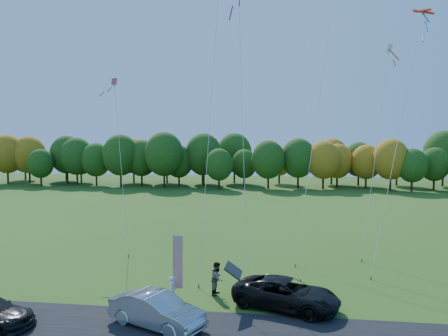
# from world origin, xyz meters

# --- Properties ---
(ground) EXTENTS (160.00, 160.00, 0.00)m
(ground) POSITION_xyz_m (0.00, 0.00, 0.00)
(ground) COLOR #2D5316
(tree_line) EXTENTS (116.00, 12.00, 10.00)m
(tree_line) POSITION_xyz_m (0.00, 55.00, 0.00)
(tree_line) COLOR #1E4711
(tree_line) RESTS_ON ground
(black_suv) EXTENTS (6.18, 4.35, 1.57)m
(black_suv) POSITION_xyz_m (4.14, -0.00, 0.78)
(black_suv) COLOR black
(black_suv) RESTS_ON ground
(silver_sedan) EXTENTS (5.15, 3.55, 1.61)m
(silver_sedan) POSITION_xyz_m (-2.03, -3.10, 0.80)
(silver_sedan) COLOR #B4B5B9
(silver_sedan) RESTS_ON ground
(person_tailgate_a) EXTENTS (0.47, 0.65, 1.65)m
(person_tailgate_a) POSITION_xyz_m (-1.89, -0.61, 0.82)
(person_tailgate_a) COLOR silver
(person_tailgate_a) RESTS_ON ground
(person_tailgate_b) EXTENTS (0.85, 1.02, 1.89)m
(person_tailgate_b) POSITION_xyz_m (0.21, 1.52, 0.94)
(person_tailgate_b) COLOR gray
(person_tailgate_b) RESTS_ON ground
(feather_flag) EXTENTS (0.50, 0.18, 3.88)m
(feather_flag) POSITION_xyz_m (-1.72, -0.23, 2.37)
(feather_flag) COLOR #999999
(feather_flag) RESTS_ON ground
(kite_delta_blue) EXTENTS (3.50, 10.35, 23.14)m
(kite_delta_blue) POSITION_xyz_m (1.00, 7.83, 11.71)
(kite_delta_blue) COLOR #4C3F33
(kite_delta_blue) RESTS_ON ground
(kite_parafoil_orange) EXTENTS (5.82, 12.77, 26.56)m
(kite_parafoil_orange) POSITION_xyz_m (6.91, 13.60, 13.13)
(kite_parafoil_orange) COLOR #4C3F33
(kite_parafoil_orange) RESTS_ON ground
(kite_delta_red) EXTENTS (2.81, 11.36, 24.18)m
(kite_delta_red) POSITION_xyz_m (-1.16, 9.24, 15.56)
(kite_delta_red) COLOR #4C3F33
(kite_delta_red) RESTS_ON ground
(kite_parafoil_rainbow) EXTENTS (6.26, 7.33, 19.01)m
(kite_parafoil_rainbow) POSITION_xyz_m (11.87, 8.82, 9.38)
(kite_parafoil_rainbow) COLOR #4C3F33
(kite_parafoil_rainbow) RESTS_ON ground
(kite_diamond_white) EXTENTS (3.62, 6.83, 17.16)m
(kite_diamond_white) POSITION_xyz_m (11.15, 12.54, 8.35)
(kite_diamond_white) COLOR #4C3F33
(kite_diamond_white) RESTS_ON ground
(kite_diamond_pink) EXTENTS (4.00, 6.97, 14.65)m
(kite_diamond_pink) POSITION_xyz_m (-9.37, 11.67, 7.12)
(kite_diamond_pink) COLOR #4C3F33
(kite_diamond_pink) RESTS_ON ground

